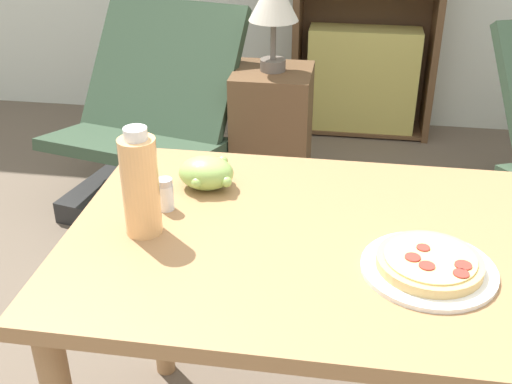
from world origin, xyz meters
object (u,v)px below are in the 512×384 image
Objects in this scene: lounge_chair_near at (150,148)px; bookshelf at (368,1)px; pizza_on_plate at (429,265)px; drink_bottle at (140,185)px; side_table at (272,138)px; salt_shaker at (166,194)px; table_lamp at (274,1)px; grape_bunch at (207,173)px.

lounge_chair_near is 1.47m from bookshelf.
drink_bottle is (-0.60, 0.06, 0.10)m from pizza_on_plate.
bookshelf reaches higher than pizza_on_plate.
drink_bottle is 0.38× the size of side_table.
table_lamp is at bearing 87.71° from salt_shaker.
table_lamp is (-0.52, 1.59, 0.15)m from pizza_on_plate.
side_table is 0.61m from table_lamp.
lounge_chair_near is 0.54× the size of bookshelf.
table_lamp reaches higher than drink_bottle.
drink_bottle is at bearing -92.89° from side_table.
pizza_on_plate is 3.43× the size of salt_shaker.
grape_bunch is 0.21× the size of side_table.
drink_bottle is at bearing -112.35° from grape_bunch.
table_lamp reaches higher than pizza_on_plate.
bookshelf is at bearing 92.76° from pizza_on_plate.
drink_bottle is 0.58× the size of table_lamp.
salt_shaker is at bearing 78.55° from drink_bottle.
table_lamp is (0.54, 0.13, 0.64)m from lounge_chair_near.
pizza_on_plate is at bearing -15.27° from salt_shaker.
side_table is (-0.40, -0.91, -0.43)m from bookshelf.
grape_bunch is at bearing 151.54° from pizza_on_plate.
salt_shaker is at bearing -92.29° from table_lamp.
lounge_chair_near is at bearing 110.15° from salt_shaker.
drink_bottle is 2.49m from bookshelf.
grape_bunch is 0.15× the size of lounge_chair_near.
drink_bottle is at bearing 174.55° from pizza_on_plate.
drink_bottle is 3.13× the size of salt_shaker.
lounge_chair_near is at bearing -132.14° from bookshelf.
table_lamp is at bearing 26.30° from lounge_chair_near.
bookshelf is (0.94, 1.03, 0.47)m from lounge_chair_near.
lounge_chair_near is at bearing -166.73° from table_lamp.
pizza_on_plate is 1.68m from table_lamp.
bookshelf reaches higher than side_table.
lounge_chair_near is at bearing 114.75° from grape_bunch.
bookshelf is at bearing 66.36° from table_lamp.
grape_bunch is 0.08× the size of bookshelf.
lounge_chair_near is at bearing -166.73° from side_table.
grape_bunch reaches higher than pizza_on_plate.
drink_bottle is 1.54m from table_lamp.
side_table is at bearing 90.51° from grape_bunch.
lounge_chair_near is (-0.48, 1.31, -0.51)m from salt_shaker.
pizza_on_plate is 0.64× the size of table_lamp.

